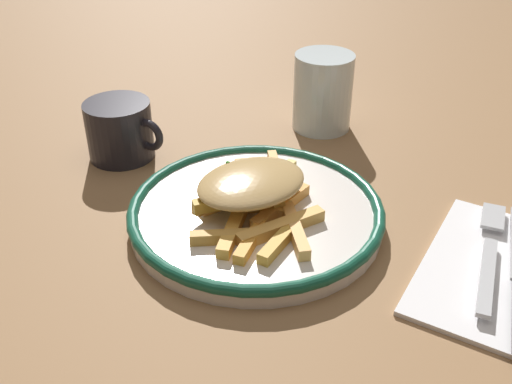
% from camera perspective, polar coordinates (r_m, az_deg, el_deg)
% --- Properties ---
extents(ground_plane, '(2.60, 2.60, 0.00)m').
position_cam_1_polar(ground_plane, '(0.62, 0.00, -2.93)').
color(ground_plane, '#936B45').
extents(plate, '(0.26, 0.26, 0.02)m').
position_cam_1_polar(plate, '(0.61, 0.00, -1.98)').
color(plate, silver).
rests_on(plate, ground_plane).
extents(fries_heap, '(0.15, 0.18, 0.04)m').
position_cam_1_polar(fries_heap, '(0.59, -0.16, -0.19)').
color(fries_heap, '#ECA045').
rests_on(fries_heap, plate).
extents(fork, '(0.04, 0.18, 0.01)m').
position_cam_1_polar(fork, '(0.60, 21.49, -5.51)').
color(fork, silver).
rests_on(fork, napkin).
extents(water_glass, '(0.08, 0.08, 0.10)m').
position_cam_1_polar(water_glass, '(0.80, 6.43, 9.53)').
color(water_glass, silver).
rests_on(water_glass, ground_plane).
extents(coffee_mug, '(0.10, 0.08, 0.07)m').
position_cam_1_polar(coffee_mug, '(0.74, -12.88, 5.81)').
color(coffee_mug, black).
rests_on(coffee_mug, ground_plane).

